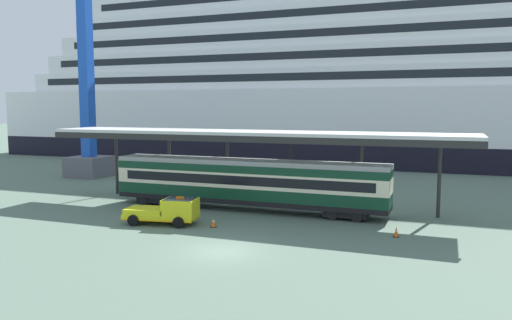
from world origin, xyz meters
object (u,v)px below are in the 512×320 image
(traffic_cone_mid, at_px, (213,222))
(dockside_crane, at_px, (89,39))
(train_carriage, at_px, (247,182))
(service_truck, at_px, (168,210))
(traffic_cone_near, at_px, (396,232))
(cruise_ship, at_px, (432,69))

(traffic_cone_mid, relative_size, dockside_crane, 0.01)
(train_carriage, relative_size, service_truck, 4.14)
(service_truck, relative_size, traffic_cone_mid, 7.30)
(train_carriage, relative_size, traffic_cone_near, 33.13)
(service_truck, distance_m, traffic_cone_near, 15.70)
(cruise_ship, distance_m, service_truck, 55.16)
(cruise_ship, bearing_deg, dockside_crane, -138.37)
(traffic_cone_near, xyz_separation_m, traffic_cone_mid, (-12.12, -1.82, 0.03))
(traffic_cone_mid, distance_m, dockside_crane, 34.39)
(traffic_cone_mid, bearing_deg, service_truck, -174.35)
(train_carriage, bearing_deg, service_truck, -117.42)
(traffic_cone_mid, bearing_deg, traffic_cone_near, 8.56)
(cruise_ship, bearing_deg, traffic_cone_mid, -103.67)
(dockside_crane, bearing_deg, train_carriage, -25.43)
(cruise_ship, height_order, traffic_cone_mid, cruise_ship)
(train_carriage, xyz_separation_m, service_truck, (-3.40, -6.55, -1.32))
(train_carriage, distance_m, traffic_cone_near, 13.06)
(cruise_ship, relative_size, dockside_crane, 2.62)
(service_truck, xyz_separation_m, traffic_cone_near, (15.54, 2.16, -0.65))
(traffic_cone_near, bearing_deg, service_truck, -172.08)
(train_carriage, bearing_deg, traffic_cone_mid, -89.80)
(traffic_cone_mid, bearing_deg, dockside_crane, 143.99)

